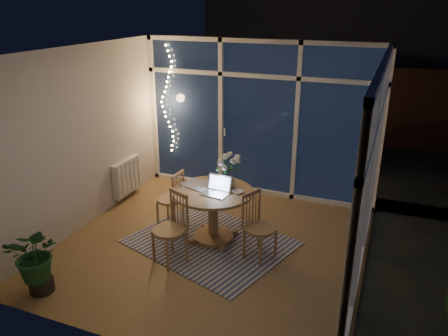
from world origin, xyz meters
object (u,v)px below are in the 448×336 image
(chair_right, at_px, (260,227))
(flower_vase, at_px, (230,181))
(chair_left, at_px, (170,198))
(chair_front, at_px, (169,229))
(laptop, at_px, (215,186))
(potted_plant, at_px, (38,263))
(dining_table, at_px, (213,215))

(chair_right, xyz_separation_m, flower_vase, (-0.57, 0.38, 0.40))
(chair_left, bearing_deg, chair_front, 32.16)
(laptop, distance_m, flower_vase, 0.28)
(chair_left, relative_size, flower_vase, 4.15)
(laptop, bearing_deg, flower_vase, 74.22)
(flower_vase, xyz_separation_m, potted_plant, (-1.56, -1.98, -0.47))
(flower_vase, bearing_deg, chair_front, -118.20)
(dining_table, bearing_deg, potted_plant, -127.19)
(flower_vase, bearing_deg, dining_table, -138.84)
(dining_table, distance_m, potted_plant, 2.29)
(flower_vase, bearing_deg, chair_left, 179.46)
(dining_table, distance_m, chair_front, 0.79)
(chair_front, height_order, flower_vase, flower_vase)
(dining_table, bearing_deg, chair_front, -111.95)
(laptop, relative_size, flower_vase, 1.64)
(laptop, bearing_deg, dining_table, 133.67)
(chair_front, bearing_deg, dining_table, 92.74)
(laptop, height_order, potted_plant, laptop)
(chair_right, relative_size, chair_front, 0.96)
(chair_left, height_order, chair_front, chair_front)
(chair_front, bearing_deg, laptop, 84.26)
(laptop, bearing_deg, potted_plant, -123.65)
(laptop, bearing_deg, chair_left, 168.97)
(chair_right, xyz_separation_m, potted_plant, (-2.13, -1.60, -0.08))
(dining_table, xyz_separation_m, chair_front, (-0.29, -0.72, 0.10))
(chair_left, height_order, flower_vase, flower_vase)
(chair_left, bearing_deg, potted_plant, -13.02)
(chair_left, bearing_deg, laptop, 76.60)
(dining_table, bearing_deg, laptop, -52.92)
(chair_right, bearing_deg, dining_table, 98.02)
(dining_table, relative_size, flower_vase, 5.23)
(dining_table, xyz_separation_m, chair_right, (0.75, -0.22, 0.08))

